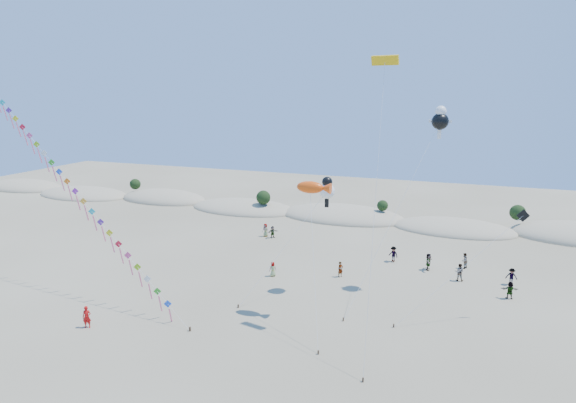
{
  "coord_description": "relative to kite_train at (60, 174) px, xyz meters",
  "views": [
    {
      "loc": [
        16.67,
        -23.19,
        18.42
      ],
      "look_at": [
        2.92,
        14.0,
        9.34
      ],
      "focal_mm": 30.0,
      "sensor_mm": 36.0,
      "label": 1
    }
  ],
  "objects": [
    {
      "name": "ground",
      "position": [
        18.97,
        -11.28,
        -10.87
      ],
      "size": [
        160.0,
        160.0,
        0.0
      ],
      "primitive_type": "plane",
      "color": "#786D53",
      "rests_on": "ground"
    },
    {
      "name": "cartoon_kite_high",
      "position": [
        33.31,
        11.27,
        5.08
      ],
      "size": [
        7.07,
        10.89,
        17.21
      ],
      "color": "#3F2D1E",
      "rests_on": "ground"
    },
    {
      "name": "beachgoers",
      "position": [
        30.11,
        15.37,
        -10.03
      ],
      "size": [
        29.8,
        13.37,
        1.8
      ],
      "color": "slate",
      "rests_on": "ground"
    },
    {
      "name": "flyer_foreground",
      "position": [
        8.37,
        -6.97,
        -9.97
      ],
      "size": [
        0.78,
        0.66,
        1.81
      ],
      "primitive_type": "imported",
      "rotation": [
        0.0,
        0.0,
        0.42
      ],
      "color": "#B80F0E",
      "rests_on": "ground"
    },
    {
      "name": "cartoon_kite_low",
      "position": [
        24.1,
        6.96,
        -1.13
      ],
      "size": [
        6.78,
        7.28,
        10.92
      ],
      "color": "#3F2D1E",
      "rests_on": "ground"
    },
    {
      "name": "fish_kite",
      "position": [
        24.37,
        2.02,
        -0.05
      ],
      "size": [
        3.99,
        7.02,
        11.35
      ],
      "color": "#3F2D1E",
      "rests_on": "ground"
    },
    {
      "name": "parafoil_kite",
      "position": [
        29.66,
        1.96,
        9.25
      ],
      "size": [
        2.09,
        9.34,
        21.03
      ],
      "color": "#3F2D1E",
      "rests_on": "ground"
    },
    {
      "name": "dune_ridge",
      "position": [
        20.02,
        33.85,
        -10.76
      ],
      "size": [
        145.3,
        11.49,
        5.57
      ],
      "color": "gray",
      "rests_on": "ground"
    },
    {
      "name": "dark_kite",
      "position": [
        38.17,
        5.74,
        -4.32
      ],
      "size": [
        9.64,
        5.79,
        9.25
      ],
      "color": "#3F2D1E",
      "rests_on": "ground"
    },
    {
      "name": "kite_train",
      "position": [
        0.0,
        0.0,
        0.0
      ],
      "size": [
        31.26,
        9.01,
        21.39
      ],
      "color": "#3F2D1E",
      "rests_on": "ground"
    }
  ]
}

